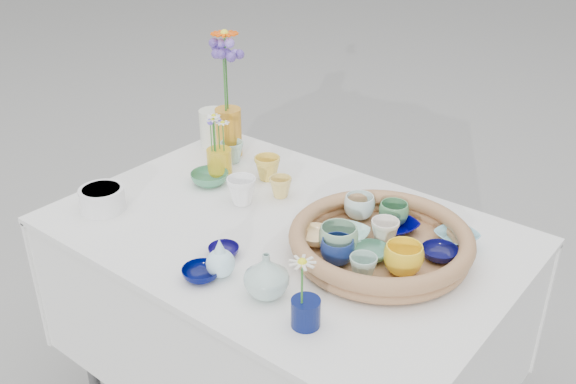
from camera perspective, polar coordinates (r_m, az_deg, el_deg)
The scene contains 32 objects.
wicker_tray at distance 1.66m, azimuth 8.24°, elevation -4.46°, with size 0.47×0.47×0.08m, color #905B33, non-canonical shape.
tray_ceramic_0 at distance 1.75m, azimuth 9.54°, elevation -3.02°, with size 0.11×0.11×0.03m, color #010056.
tray_ceramic_1 at distance 1.66m, azimuth 13.32°, elevation -5.32°, with size 0.09×0.09×0.03m, color #090941.
tray_ceramic_2 at distance 1.58m, azimuth 10.22°, elevation -5.89°, with size 0.10×0.10×0.08m, color yellow.
tray_ceramic_3 at distance 1.63m, azimuth 7.42°, elevation -5.39°, with size 0.09×0.09×0.03m, color #559379.
tray_ceramic_4 at distance 1.62m, azimuth 4.49°, elevation -4.31°, with size 0.10×0.10×0.08m, color #87B68D.
tray_ceramic_5 at distance 1.70m, azimuth 5.29°, elevation -3.82°, with size 0.11×0.11×0.03m, color #A1DCD0.
tray_ceramic_6 at distance 1.79m, azimuth 6.35°, elevation -1.32°, with size 0.09×0.09×0.07m, color silver.
tray_ceramic_7 at distance 1.68m, azimuth 8.59°, elevation -3.56°, with size 0.07×0.07×0.07m, color silver.
tray_ceramic_8 at distance 1.74m, azimuth 14.77°, elevation -3.87°, with size 0.10×0.10×0.03m, color #7CC2D7.
tray_ceramic_9 at distance 1.59m, azimuth 4.41°, elevation -5.25°, with size 0.09×0.09×0.07m, color navy.
tray_ceramic_10 at distance 1.68m, azimuth 2.48°, elevation -4.02°, with size 0.10×0.10×0.03m, color #FFD996.
tray_ceramic_11 at distance 1.54m, azimuth 6.69°, elevation -6.72°, with size 0.07×0.07×0.06m, color #8FB3A4.
tray_ceramic_12 at distance 1.77m, azimuth 9.37°, elevation -1.92°, with size 0.08×0.08×0.06m, color #4F915A.
loose_ceramic_0 at distance 2.03m, azimuth -1.85°, elevation 2.14°, with size 0.08×0.08×0.08m, color gold.
loose_ceramic_1 at distance 1.93m, azimuth -0.67°, elevation 0.44°, with size 0.07×0.07×0.06m, color #E1C261.
loose_ceramic_2 at distance 2.03m, azimuth -6.97°, elevation 1.23°, with size 0.12×0.12×0.04m, color #3D815A.
loose_ceramic_3 at distance 1.89m, azimuth -4.13°, elevation 0.11°, with size 0.09×0.09×0.08m, color white.
loose_ceramic_4 at distance 1.67m, azimuth -5.74°, elevation -5.25°, with size 0.08×0.08×0.03m, color #110A56.
loose_ceramic_5 at distance 2.16m, azimuth -4.99°, elevation 3.57°, with size 0.08×0.08×0.07m, color #A7D3BE.
loose_ceramic_6 at distance 1.59m, azimuth -7.73°, elevation -7.18°, with size 0.09×0.09×0.03m, color #000541.
fluted_bowl at distance 1.94m, azimuth -16.17°, elevation -0.60°, with size 0.13×0.13×0.07m, color white, non-canonical shape.
bud_vase_paleblue at distance 1.57m, azimuth -6.05°, elevation -5.74°, with size 0.07×0.07×0.11m, color #BAE5F6, non-canonical shape.
bud_vase_seafoam at distance 1.50m, azimuth -1.93°, elevation -7.37°, with size 0.11×0.11×0.11m, color #A7C8BE.
bud_vase_cobalt at distance 1.42m, azimuth 1.58°, elevation -10.67°, with size 0.07×0.07×0.07m, color #09134C.
single_daisy at distance 1.37m, azimuth 1.25°, elevation -8.10°, with size 0.07×0.07×0.12m, color silver, non-canonical shape.
tall_vase_yellow at distance 2.20m, azimuth -5.29°, elevation 5.33°, with size 0.09×0.09×0.17m, color orange.
gerbera at distance 2.13m, azimuth -5.51°, elevation 10.56°, with size 0.10×0.10×0.27m, color #FF5101, non-canonical shape.
hydrangea at distance 2.12m, azimuth -5.66°, elevation 9.76°, with size 0.08×0.08×0.28m, color #583F9D, non-canonical shape.
white_pitcher at distance 2.28m, azimuth -6.63°, elevation 5.67°, with size 0.14×0.10×0.13m, color silver, non-canonical shape.
daisy_cup at distance 2.08m, azimuth -6.12°, elevation 2.69°, with size 0.08×0.08×0.09m, color gold.
daisy_posy at distance 2.02m, azimuth -6.26°, elevation 5.32°, with size 0.07×0.07×0.13m, color white, non-canonical shape.
Camera 1 is at (0.96, -1.19, 1.68)m, focal length 40.00 mm.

